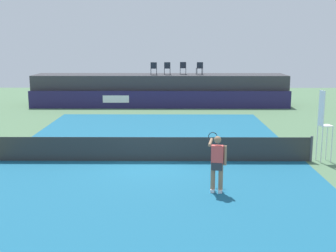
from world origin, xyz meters
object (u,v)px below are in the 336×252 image
object	(u,v)px
spectator_chair_center	(183,67)
net_post_far	(311,149)
spectator_chair_left	(167,68)
spectator_chair_right	(200,68)
umpire_chair	(323,121)
spectator_chair_far_left	(154,68)
tennis_player	(217,162)
tennis_ball	(241,156)

from	to	relation	value
spectator_chair_center	net_post_far	size ratio (longest dim) A/B	0.89
spectator_chair_left	net_post_far	world-z (taller)	spectator_chair_left
spectator_chair_right	umpire_chair	xyz separation A→B (m)	(3.75, -15.16, -1.11)
spectator_chair_far_left	net_post_far	bearing A→B (deg)	-66.05
net_post_far	spectator_chair_left	bearing A→B (deg)	110.67
spectator_chair_far_left	umpire_chair	xyz separation A→B (m)	(7.02, -14.97, -1.11)
spectator_chair_center	spectator_chair_right	size ratio (longest dim) A/B	1.00
spectator_chair_center	spectator_chair_right	distance (m)	1.20
spectator_chair_right	net_post_far	size ratio (longest dim) A/B	0.89
spectator_chair_far_left	net_post_far	distance (m)	16.51
spectator_chair_center	spectator_chair_right	world-z (taller)	same
spectator_chair_center	tennis_player	bearing A→B (deg)	-88.35
spectator_chair_far_left	spectator_chair_center	distance (m)	2.14
spectator_chair_far_left	spectator_chair_right	bearing A→B (deg)	3.26
net_post_far	tennis_player	world-z (taller)	tennis_player
spectator_chair_left	tennis_player	world-z (taller)	spectator_chair_left
umpire_chair	net_post_far	distance (m)	1.15
spectator_chair_left	spectator_chair_center	bearing A→B (deg)	16.44
spectator_chair_right	tennis_ball	xyz separation A→B (m)	(0.76, -14.58, -2.66)
spectator_chair_left	spectator_chair_right	distance (m)	2.31
spectator_chair_far_left	spectator_chair_left	xyz separation A→B (m)	(0.96, 0.10, 0.00)
umpire_chair	spectator_chair_far_left	bearing A→B (deg)	115.12
spectator_chair_far_left	tennis_player	size ratio (longest dim) A/B	0.50
net_post_far	tennis_player	xyz separation A→B (m)	(-4.00, -3.52, 0.46)
tennis_player	tennis_ball	world-z (taller)	tennis_player
spectator_chair_far_left	spectator_chair_center	size ratio (longest dim) A/B	1.00
tennis_player	tennis_ball	bearing A→B (deg)	71.13
net_post_far	tennis_ball	bearing A→B (deg)	167.83
umpire_chair	tennis_ball	size ratio (longest dim) A/B	40.59
tennis_ball	spectator_chair_center	bearing A→B (deg)	97.45
spectator_chair_left	umpire_chair	size ratio (longest dim) A/B	0.32
net_post_far	tennis_player	bearing A→B (deg)	-138.66
umpire_chair	tennis_player	bearing A→B (deg)	-141.34
spectator_chair_far_left	net_post_far	size ratio (longest dim) A/B	0.89
spectator_chair_far_left	umpire_chair	distance (m)	16.58
net_post_far	tennis_ball	size ratio (longest dim) A/B	14.71
umpire_chair	net_post_far	world-z (taller)	umpire_chair
spectator_chair_right	spectator_chair_left	bearing A→B (deg)	-177.96
tennis_player	umpire_chair	bearing A→B (deg)	38.66
spectator_chair_left	tennis_ball	size ratio (longest dim) A/B	13.06
spectator_chair_center	spectator_chair_right	bearing A→B (deg)	-12.10
net_post_far	tennis_ball	xyz separation A→B (m)	(-2.61, 0.56, -0.46)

